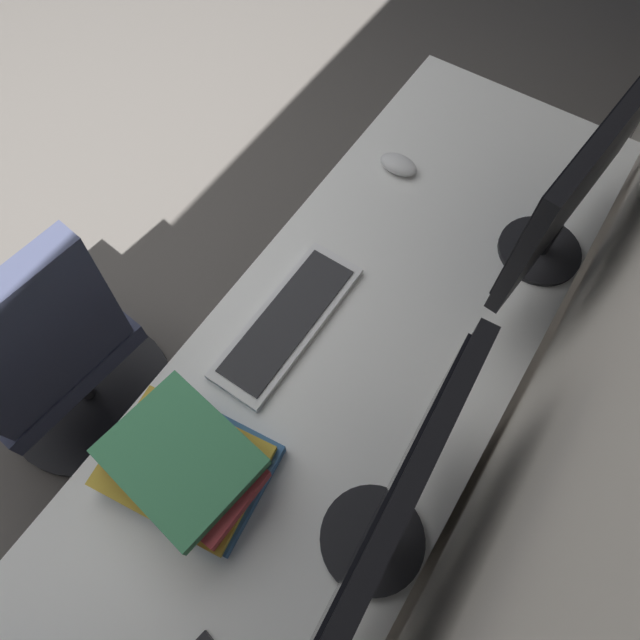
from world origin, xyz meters
The scene contains 9 objects.
floor_plane centered at (0.00, 0.00, 0.00)m, with size 5.66×5.66×0.00m, color #59544F.
desk centered at (0.20, 1.62, 0.66)m, with size 2.08×0.67×0.73m.
drawer_pedestal centered at (0.25, 1.65, 0.35)m, with size 0.40×0.51×0.69m.
monitor_primary centered at (0.44, 1.85, 0.98)m, with size 0.57×0.20×0.43m.
monitor_secondary centered at (-0.34, 1.85, 0.99)m, with size 0.57×0.20×0.46m.
keyboard_main centered at (0.15, 1.45, 0.74)m, with size 0.42×0.15×0.02m.
mouse_main centered at (-0.39, 1.43, 0.75)m, with size 0.06×0.10×0.03m, color silver.
book_stack_near centered at (0.53, 1.48, 0.79)m, with size 0.27×0.33×0.12m.
office_chair centered at (0.50, 0.88, 0.46)m, with size 0.56×0.57×0.97m.
Camera 1 is at (0.59, 1.82, 1.85)m, focal length 30.79 mm.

